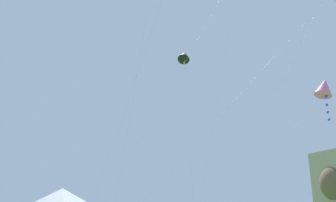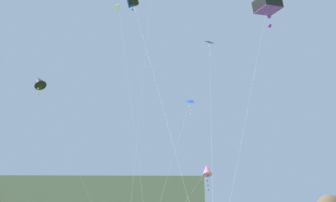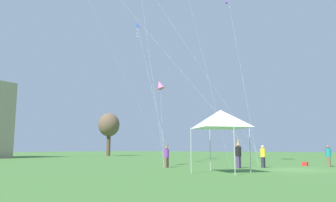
{
  "view_description": "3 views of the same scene",
  "coord_description": "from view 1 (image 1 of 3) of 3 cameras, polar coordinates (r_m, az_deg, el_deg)",
  "views": [
    {
      "loc": [
        14.22,
        1.4,
        2.49
      ],
      "look_at": [
        -2.79,
        7.63,
        7.98
      ],
      "focal_mm": 40.0,
      "sensor_mm": 36.0,
      "label": 1
    },
    {
      "loc": [
        -0.65,
        -11.4,
        3.69
      ],
      "look_at": [
        -0.36,
        8.04,
        11.19
      ],
      "focal_mm": 35.0,
      "sensor_mm": 36.0,
      "label": 2
    },
    {
      "loc": [
        -23.73,
        -4.64,
        1.44
      ],
      "look_at": [
        2.27,
        11.55,
        5.87
      ],
      "focal_mm": 35.0,
      "sensor_mm": 36.0,
      "label": 3
    }
  ],
  "objects": [
    {
      "name": "kite_black_diamond_4",
      "position": [
        28.98,
        2.48,
        6.85
      ],
      "size": [
        8.87,
        3.66,
        14.89
      ],
      "color": "silver",
      "rests_on": "ground"
    },
    {
      "name": "festival_tent",
      "position": [
        19.75,
        -15.87,
        -14.26
      ],
      "size": [
        2.93,
        2.93,
        3.72
      ],
      "color": "#B7B7BC",
      "rests_on": "ground"
    },
    {
      "name": "kite_pink_diamond_5",
      "position": [
        16.98,
        22.69,
        1.9
      ],
      "size": [
        5.95,
        4.54,
        8.11
      ],
      "color": "silver",
      "rests_on": "ground"
    }
  ]
}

